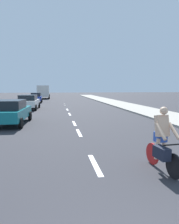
% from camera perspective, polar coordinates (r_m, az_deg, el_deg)
% --- Properties ---
extents(ground_plane, '(160.00, 160.00, 0.00)m').
position_cam_1_polar(ground_plane, '(21.58, -6.07, 0.48)').
color(ground_plane, '#2D2D33').
extents(sidewalk_strip, '(3.60, 80.00, 0.14)m').
position_cam_1_polar(sidewalk_strip, '(25.12, 11.41, 1.42)').
color(sidewalk_strip, '#9E998E').
rests_on(sidewalk_strip, ground).
extents(lane_stripe_1, '(0.16, 1.80, 0.01)m').
position_cam_1_polar(lane_stripe_1, '(6.50, 1.52, -14.33)').
color(lane_stripe_1, white).
rests_on(lane_stripe_1, ground).
extents(lane_stripe_2, '(0.16, 1.80, 0.01)m').
position_cam_1_polar(lane_stripe_2, '(10.82, -2.94, -5.73)').
color(lane_stripe_2, white).
rests_on(lane_stripe_2, ground).
extents(lane_stripe_3, '(0.16, 1.80, 0.01)m').
position_cam_1_polar(lane_stripe_3, '(13.62, -4.24, -3.15)').
color(lane_stripe_3, white).
rests_on(lane_stripe_3, ground).
extents(lane_stripe_4, '(0.16, 1.80, 0.01)m').
position_cam_1_polar(lane_stripe_4, '(18.38, -5.53, -0.59)').
color(lane_stripe_4, white).
rests_on(lane_stripe_4, ground).
extents(lane_stripe_5, '(0.16, 1.80, 0.01)m').
position_cam_1_polar(lane_stripe_5, '(22.24, -6.16, 0.67)').
color(lane_stripe_5, white).
rests_on(lane_stripe_5, ground).
extents(lane_stripe_6, '(0.16, 1.80, 0.01)m').
position_cam_1_polar(lane_stripe_6, '(28.83, -6.85, 2.05)').
color(lane_stripe_6, white).
rests_on(lane_stripe_6, ground).
extents(lane_stripe_7, '(0.16, 1.80, 0.01)m').
position_cam_1_polar(lane_stripe_7, '(29.51, -6.90, 2.15)').
color(lane_stripe_7, white).
rests_on(lane_stripe_7, ground).
extents(cyclist, '(0.65, 1.71, 1.82)m').
position_cam_1_polar(cyclist, '(6.10, 19.46, -7.98)').
color(cyclist, black).
rests_on(cyclist, ground).
extents(parked_car_teal, '(2.22, 4.56, 1.57)m').
position_cam_1_polar(parked_car_teal, '(14.04, -21.11, 0.16)').
color(parked_car_teal, '#14727A').
rests_on(parked_car_teal, ground).
extents(parked_car_white, '(2.20, 4.59, 1.57)m').
position_cam_1_polar(parked_car_white, '(23.34, -16.57, 2.78)').
color(parked_car_white, white).
rests_on(parked_car_white, ground).
extents(parked_car_blue, '(1.86, 3.85, 1.57)m').
position_cam_1_polar(parked_car_blue, '(33.29, -14.55, 3.93)').
color(parked_car_blue, '#1E389E').
rests_on(parked_car_blue, ground).
extents(delivery_truck, '(2.80, 6.30, 2.80)m').
position_cam_1_polar(delivery_truck, '(45.76, -12.67, 5.53)').
color(delivery_truck, beige).
rests_on(delivery_truck, ground).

